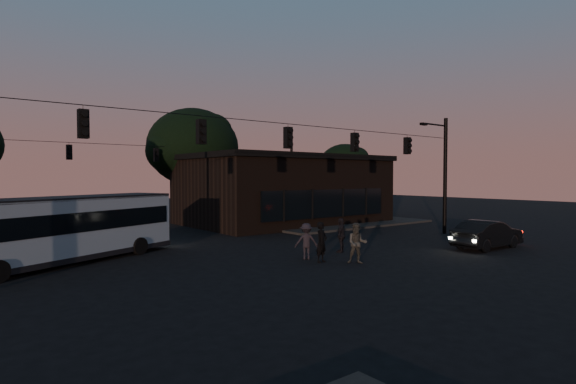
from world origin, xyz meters
TOP-DOWN VIEW (x-y plane):
  - ground at (0.00, 0.00)m, footprint 120.00×120.00m
  - sidewalk_far_right at (12.00, 14.00)m, footprint 14.00×10.00m
  - building at (9.00, 15.97)m, footprint 15.40×10.41m
  - tree_behind at (4.00, 22.00)m, footprint 7.60×7.60m
  - tree_right at (18.00, 18.00)m, footprint 5.20×5.20m
  - signal_rig_near at (0.00, 4.00)m, footprint 26.24×0.30m
  - signal_rig_far at (0.00, 20.00)m, footprint 26.24×0.30m
  - bus at (-8.67, 8.36)m, footprint 10.25×6.28m
  - car at (9.39, -0.80)m, footprint 4.51×1.71m
  - pedestrian_a at (0.08, 1.74)m, footprint 0.73×0.58m
  - pedestrian_b at (1.12, 0.62)m, footprint 1.07×1.06m
  - pedestrian_c at (2.57, 3.04)m, footprint 1.07×0.86m
  - pedestrian_d at (0.05, 2.73)m, footprint 1.21×1.06m

SIDE VIEW (x-z plane):
  - ground at x=0.00m, z-range 0.00..0.00m
  - sidewalk_far_right at x=12.00m, z-range 0.00..0.15m
  - car at x=9.39m, z-range 0.00..1.47m
  - pedestrian_d at x=0.05m, z-range 0.00..1.62m
  - pedestrian_c at x=2.57m, z-range 0.00..1.70m
  - pedestrian_b at x=1.12m, z-range 0.00..1.74m
  - pedestrian_a at x=0.08m, z-range 0.00..1.75m
  - bus at x=-8.67m, z-range 0.17..3.04m
  - building at x=9.00m, z-range 0.01..5.41m
  - signal_rig_far at x=0.00m, z-range 0.45..7.95m
  - signal_rig_near at x=0.00m, z-range 0.70..8.20m
  - tree_right at x=18.00m, z-range 1.20..8.06m
  - tree_behind at x=4.00m, z-range 1.48..10.91m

